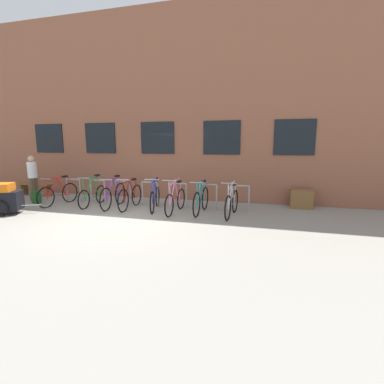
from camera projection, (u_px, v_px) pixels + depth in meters
ground_plane at (116, 220)px, 7.82m from camera, size 42.00×42.00×0.00m
storefront_building at (184, 115)px, 13.52m from camera, size 28.00×6.89×6.86m
bike_rack at (150, 191)px, 9.48m from camera, size 6.60×0.05×0.82m
bicycle_blue at (155, 198)px, 8.98m from camera, size 0.54×1.70×1.06m
bicycle_red at (58, 194)px, 9.68m from camera, size 0.44×1.72×0.99m
bicycle_silver at (232, 203)px, 8.18m from camera, size 0.44×1.68×1.05m
bicycle_pink at (175, 200)px, 8.59m from camera, size 0.44×1.72×1.07m
bicycle_purple at (113, 195)px, 9.28m from camera, size 0.44×1.79×1.05m
bicycle_green at (93, 195)px, 9.52m from camera, size 0.44×1.66×1.05m
bicycle_teal at (201, 200)px, 8.56m from camera, size 0.44×1.73×1.02m
bicycle_maroon at (130, 196)px, 9.13m from camera, size 0.44×1.71×1.02m
bike_trailer at (3, 198)px, 8.37m from camera, size 1.44×0.93×0.95m
wooden_bench at (35, 187)px, 11.38m from camera, size 1.45×0.40×0.48m
person_by_bench at (33, 175)px, 10.29m from camera, size 0.32×0.36×1.64m
backpack at (36, 197)px, 9.92m from camera, size 0.33×0.27×0.44m
planter_box at (301, 199)px, 9.17m from camera, size 0.70×0.44×0.60m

